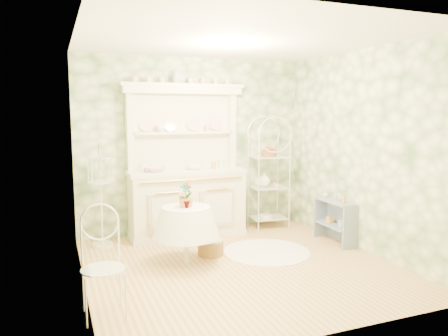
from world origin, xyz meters
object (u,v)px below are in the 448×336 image
object	(u,v)px
bakers_rack	(269,169)
cafe_chair	(103,274)
round_table	(186,233)
kitchen_dresser	(187,161)
side_shelf	(335,222)
birdcage_stand	(101,192)
floor_basket	(211,247)

from	to	relation	value
bakers_rack	cafe_chair	bearing A→B (deg)	-134.57
round_table	kitchen_dresser	bearing A→B (deg)	72.81
side_shelf	round_table	size ratio (longest dim) A/B	0.90
side_shelf	cafe_chair	bearing A→B (deg)	-157.60
bakers_rack	cafe_chair	distance (m)	3.71
bakers_rack	side_shelf	xyz separation A→B (m)	(0.49, -1.14, -0.65)
birdcage_stand	floor_basket	distance (m)	1.71
floor_basket	side_shelf	bearing A→B (deg)	-3.94
bakers_rack	side_shelf	world-z (taller)	bakers_rack
kitchen_dresser	cafe_chair	xyz separation A→B (m)	(-1.48, -2.28, -0.74)
kitchen_dresser	floor_basket	world-z (taller)	kitchen_dresser
side_shelf	floor_basket	bearing A→B (deg)	179.48
bakers_rack	cafe_chair	size ratio (longest dim) A/B	2.36
round_table	floor_basket	xyz separation A→B (m)	(0.38, 0.18, -0.29)
bakers_rack	round_table	distance (m)	2.20
kitchen_dresser	round_table	bearing A→B (deg)	-107.19
cafe_chair	floor_basket	bearing A→B (deg)	47.60
cafe_chair	bakers_rack	bearing A→B (deg)	45.67
birdcage_stand	round_table	bearing A→B (deg)	-50.75
bakers_rack	cafe_chair	xyz separation A→B (m)	(-2.87, -2.29, -0.55)
cafe_chair	floor_basket	distance (m)	2.00
bakers_rack	cafe_chair	world-z (taller)	bakers_rack
side_shelf	birdcage_stand	bearing A→B (deg)	165.06
kitchen_dresser	cafe_chair	world-z (taller)	kitchen_dresser
kitchen_dresser	side_shelf	size ratio (longest dim) A/B	3.29
side_shelf	kitchen_dresser	bearing A→B (deg)	152.53
side_shelf	floor_basket	size ratio (longest dim) A/B	2.27
bakers_rack	round_table	size ratio (longest dim) A/B	2.46
cafe_chair	round_table	bearing A→B (deg)	51.62
floor_basket	bakers_rack	bearing A→B (deg)	36.42
bakers_rack	round_table	xyz separation A→B (m)	(-1.75, -1.19, -0.56)
bakers_rack	round_table	bearing A→B (deg)	-138.96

